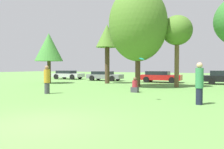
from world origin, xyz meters
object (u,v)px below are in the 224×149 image
object	(u,v)px
tree_1	(107,38)
parked_car_silver	(68,74)
person_catcher	(199,83)
bystander_sitting	(135,86)
parked_car_red	(160,76)
person_thrower	(47,80)
parked_car_grey	(104,76)
tree_3	(177,31)
frisbee	(142,59)
tree_0	(49,47)
tree_2	(138,24)

from	to	relation	value
tree_1	parked_car_silver	size ratio (longest dim) A/B	1.39
person_catcher	bystander_sitting	bearing A→B (deg)	-36.69
tree_1	parked_car_red	bearing A→B (deg)	43.98
person_thrower	bystander_sitting	distance (m)	5.53
parked_car_silver	parked_car_grey	size ratio (longest dim) A/B	0.98
person_thrower	tree_1	size ratio (longest dim) A/B	0.30
tree_1	tree_3	xyz separation A→B (m)	(7.01, -1.16, -0.04)
bystander_sitting	tree_3	world-z (taller)	tree_3
person_thrower	frisbee	bearing A→B (deg)	-1.74
person_catcher	tree_0	bearing A→B (deg)	-24.42
frisbee	tree_0	size ratio (longest dim) A/B	0.05
frisbee	tree_2	xyz separation A→B (m)	(-2.86, 7.04, 3.04)
parked_car_silver	person_catcher	bearing A→B (deg)	-40.60
parked_car_red	tree_2	bearing A→B (deg)	-93.14
parked_car_silver	tree_0	bearing A→B (deg)	-67.85
tree_2	parked_car_grey	size ratio (longest dim) A/B	1.87
bystander_sitting	tree_2	xyz separation A→B (m)	(-1.18, 3.65, 4.67)
tree_3	parked_car_grey	world-z (taller)	tree_3
tree_0	tree_2	distance (m)	9.54
frisbee	tree_3	xyz separation A→B (m)	(-0.04, 8.43, 2.47)
person_thrower	parked_car_silver	distance (m)	16.95
person_catcher	parked_car_red	size ratio (longest dim) A/B	0.42
bystander_sitting	parked_car_red	xyz separation A→B (m)	(-1.14, 10.27, 0.24)
tree_0	tree_3	size ratio (longest dim) A/B	0.87
tree_2	tree_1	bearing A→B (deg)	148.71
person_catcher	parked_car_grey	size ratio (longest dim) A/B	0.43
bystander_sitting	tree_0	distance (m)	11.66
person_thrower	person_catcher	size ratio (longest dim) A/B	0.94
tree_1	tree_2	xyz separation A→B (m)	(4.18, -2.54, 0.54)
tree_0	parked_car_silver	distance (m)	8.52
person_thrower	person_catcher	bearing A→B (deg)	-0.00
person_thrower	parked_car_grey	size ratio (longest dim) A/B	0.40
person_catcher	parked_car_grey	world-z (taller)	person_catcher
tree_3	parked_car_silver	size ratio (longest dim) A/B	1.37
tree_2	tree_3	bearing A→B (deg)	26.10
frisbee	tree_2	size ratio (longest dim) A/B	0.03
person_thrower	parked_car_grey	xyz separation A→B (m)	(-3.36, 13.28, -0.27)
parked_car_grey	tree_1	bearing A→B (deg)	-60.27
frisbee	tree_2	world-z (taller)	tree_2
frisbee	parked_car_silver	distance (m)	21.25
tree_1	parked_car_grey	xyz separation A→B (m)	(-2.51, 3.93, -3.93)
bystander_sitting	person_catcher	bearing A→B (deg)	-37.14
frisbee	parked_car_red	size ratio (longest dim) A/B	0.06
frisbee	tree_1	bearing A→B (deg)	126.30
bystander_sitting	tree_2	distance (m)	6.05
frisbee	bystander_sitting	size ratio (longest dim) A/B	0.26
frisbee	person_catcher	bearing A→B (deg)	3.72
frisbee	parked_car_silver	size ratio (longest dim) A/B	0.06
tree_0	tree_2	bearing A→B (deg)	-0.06
bystander_sitting	tree_3	distance (m)	6.69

